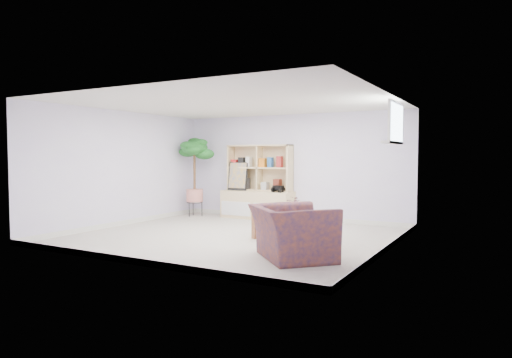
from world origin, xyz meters
The scene contains 14 objects.
floor centered at (0.00, 0.00, 0.00)m, with size 5.50×5.00×0.01m, color #BBB5A3.
ceiling centered at (0.00, 0.00, 2.40)m, with size 5.50×5.00×0.01m, color silver.
walls centered at (0.00, 0.00, 1.20)m, with size 5.51×5.01×2.40m.
baseboard centered at (0.00, 0.00, 0.05)m, with size 5.50×5.00×0.10m, color white, non-canonical shape.
window centered at (2.73, 0.60, 2.00)m, with size 0.10×0.98×0.68m, color silver, non-canonical shape.
window_sill centered at (2.67, 0.60, 1.68)m, with size 0.14×1.00×0.04m, color white.
storage_unit centered at (-0.76, 2.24, 0.86)m, with size 1.72×0.58×1.72m, color #E0C380, non-canonical shape.
poster centered at (-1.25, 2.18, 0.98)m, with size 0.49×0.11×0.67m, color yellow, non-canonical shape.
toy_truck centered at (-0.17, 2.14, 0.73)m, with size 0.32×0.22×0.17m, color black, non-canonical shape.
coffee_table centered at (1.04, 0.14, 0.24)m, with size 1.19×0.65×0.49m, color brown, non-canonical shape.
table_plant centered at (1.11, 0.19, 0.62)m, with size 0.25×0.22×0.28m, color #224F23.
floor_tree centered at (-2.30, 1.89, 0.95)m, with size 0.70×0.70×1.90m, color #175E1E, non-canonical shape.
armchair centered at (1.67, -1.12, 0.43)m, with size 1.16×1.01×0.86m, color #1C204D.
sill_plant centered at (2.67, 0.57, 1.81)m, with size 0.12×0.10×0.22m, color #175E1E.
Camera 1 is at (4.35, -6.99, 1.48)m, focal length 32.00 mm.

